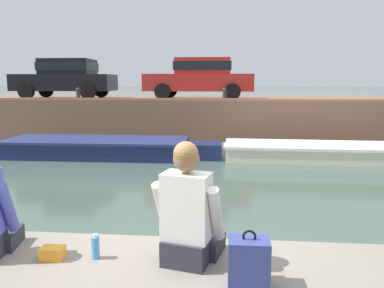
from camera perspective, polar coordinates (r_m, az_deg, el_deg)
ground_plane at (r=8.37m, az=2.50°, el=-6.20°), size 400.00×400.00×0.00m
far_quay_wall at (r=15.98m, az=3.84°, el=4.19°), size 60.00×6.00×1.62m
far_wall_coping at (r=13.05m, az=3.58°, el=6.77°), size 60.00×0.24×0.08m
boat_moored_west_navy at (r=11.78m, az=-13.03°, el=-0.54°), size 6.61×1.89×0.54m
boat_moored_central_cream at (r=11.50m, az=16.59°, el=-1.12°), size 6.09×1.87×0.46m
car_leftmost_black at (r=16.01m, az=-18.59°, el=9.66°), size 3.93×2.07×1.54m
car_left_inner_red at (r=14.71m, az=1.31°, el=10.22°), size 4.13×2.00×1.54m
mooring_bollard_west at (r=14.19m, az=-16.95°, el=7.40°), size 0.15×0.15×0.45m
mooring_bollard_mid at (r=13.16m, az=4.99°, el=7.64°), size 0.15×0.15×0.45m
person_seated_right at (r=2.96m, az=-0.54°, el=-10.87°), size 0.58×0.60×0.96m
bottle_drink at (r=3.19m, az=-14.49°, el=-14.97°), size 0.06×0.06×0.20m
backpack_on_ledge at (r=2.73m, az=8.60°, el=-17.43°), size 0.28×0.24×0.41m
snack_bag at (r=3.30m, az=-20.49°, el=-15.31°), size 0.18×0.12×0.10m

